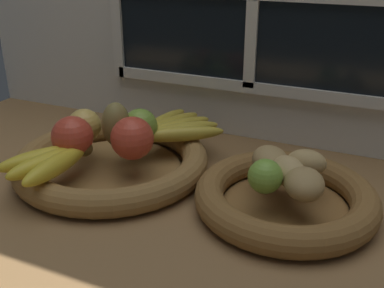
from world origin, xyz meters
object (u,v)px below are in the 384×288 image
fruit_bowl_left (112,161)px  potato_small (304,184)px  apple_red_front (72,137)px  chili_pepper (292,176)px  pear_brown (116,124)px  banana_bunch_front (50,161)px  lime_near (265,176)px  fruit_bowl_right (285,198)px  banana_bunch_back (172,128)px  apple_green_back (140,126)px  potato_oblong (270,160)px  potato_back (306,163)px  apple_golden_left (84,126)px  apple_red_right (133,138)px  potato_large (288,171)px

fruit_bowl_left → potato_small: 36.91cm
apple_red_front → chili_pepper: apple_red_front is taller
pear_brown → banana_bunch_front: size_ratio=0.51×
lime_near → chili_pepper: 6.01cm
fruit_bowl_right → chili_pepper: bearing=64.2°
banana_bunch_back → potato_small: bearing=-25.7°
lime_near → apple_green_back: bearing=161.4°
fruit_bowl_left → potato_oblong: bearing=5.5°
banana_bunch_front → potato_back: bearing=21.9°
fruit_bowl_right → potato_back: size_ratio=4.55×
fruit_bowl_right → apple_green_back: 30.80cm
fruit_bowl_left → apple_red_front: apple_red_front is taller
pear_brown → potato_small: size_ratio=1.17×
pear_brown → banana_bunch_front: bearing=-108.9°
pear_brown → potato_oblong: size_ratio=1.12×
apple_golden_left → banana_bunch_back: (13.84, 9.64, -1.78)cm
banana_bunch_front → potato_back: 42.70cm
apple_red_right → apple_golden_left: 12.66cm
potato_large → chili_pepper: bearing=64.2°
apple_golden_left → lime_near: (37.11, -5.06, -0.54)cm
fruit_bowl_left → chili_pepper: chili_pepper is taller
apple_red_right → apple_green_back: bearing=109.5°
apple_red_front → banana_bunch_back: size_ratio=0.40×
banana_bunch_front → apple_green_back: bearing=64.8°
banana_bunch_front → potato_oblong: bearing=22.8°
apple_golden_left → pear_brown: (6.72, 0.81, 1.01)cm
potato_small → potato_large: bearing=135.0°
apple_red_front → lime_near: bearing=2.1°
apple_green_back → lime_near: bearing=-18.6°
potato_oblong → potato_small: 9.16cm
fruit_bowl_left → potato_oblong: potato_oblong is taller
fruit_bowl_left → banana_bunch_front: (-4.40, -11.45, 4.27)cm
banana_bunch_front → potato_large: potato_large is taller
pear_brown → potato_large: 33.12cm
potato_large → potato_back: bearing=65.6°
lime_near → pear_brown: bearing=169.1°
fruit_bowl_left → pear_brown: pear_brown is taller
fruit_bowl_left → apple_golden_left: (-6.52, 1.15, 5.83)cm
fruit_bowl_left → apple_red_front: (-4.40, -5.20, 6.31)cm
chili_pepper → apple_red_right: bearing=-154.5°
apple_red_right → apple_red_front: bearing=-160.5°
apple_green_back → banana_bunch_front: size_ratio=0.40×
potato_oblong → potato_large: bearing=-37.9°
apple_red_front → potato_back: apple_red_front is taller
apple_red_front → banana_bunch_front: apple_red_front is taller
apple_red_right → apple_red_front: size_ratio=1.03×
fruit_bowl_left → apple_golden_left: bearing=170.0°
pear_brown → banana_bunch_back: size_ratio=0.46×
apple_red_right → fruit_bowl_right: bearing=3.3°
apple_golden_left → apple_red_front: apple_red_front is taller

